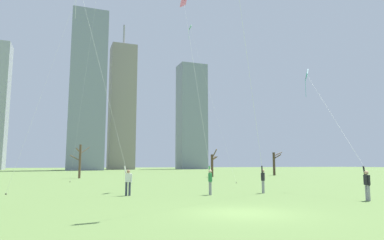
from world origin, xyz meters
The scene contains 13 objects.
ground_plane centered at (0.00, 0.00, 0.00)m, with size 400.00×400.00×0.00m, color #5B7A3D.
kite_flyer_far_back_teal centered at (8.91, 2.73, 2.04)m, with size 2.90×8.08×9.61m.
kite_flyer_midfield_left_pink centered at (2.07, 9.34, 4.24)m, with size 0.81×7.04×16.81m.
kite_flyer_foreground_right_white centered at (-3.99, 10.52, 4.96)m, with size 3.93×5.28×16.54m.
kite_flyer_foreground_left_blue centered at (5.23, 7.22, 3.01)m, with size 6.04×5.82×17.35m.
distant_kite_low_near_trees_yellow centered at (-3.81, 33.80, 23.77)m, with size 3.05×7.19×27.70m.
distant_kite_high_overhead_green centered at (7.75, 25.83, 17.20)m, with size 2.86×7.46×19.82m.
bare_tree_center centered at (14.85, 36.44, 2.04)m, with size 1.17×2.45×4.33m.
bare_tree_leftmost centered at (28.62, 39.95, 2.32)m, with size 2.18×1.04×4.22m.
bare_tree_right_of_center centered at (-4.84, 38.47, 2.54)m, with size 2.75×2.16×4.76m.
skyline_slender_spire centered at (-0.52, 106.53, 27.23)m, with size 11.84×10.01×54.46m.
skyline_short_annex centered at (13.44, 119.77, 24.38)m, with size 9.66×8.66×57.80m.
skyline_tall_tower centered at (43.27, 121.81, 22.28)m, with size 11.53×8.75×44.56m.
Camera 1 is at (-6.94, -12.49, 1.96)m, focal length 31.79 mm.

